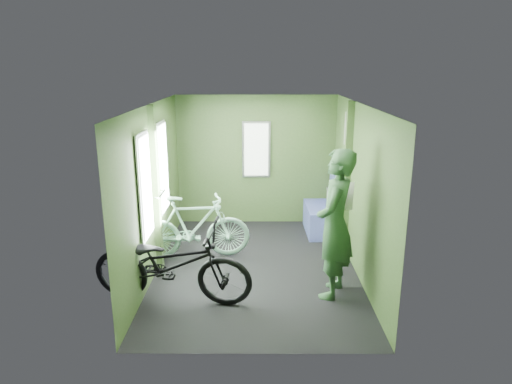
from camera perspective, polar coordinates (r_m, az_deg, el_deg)
room at (r=6.16m, az=-0.35°, el=2.85°), size 4.00×4.02×2.31m
bicycle_black at (r=5.81m, az=-10.30°, el=-13.44°), size 2.05×1.09×1.11m
bicycle_mint at (r=6.96m, az=-7.68°, el=-8.24°), size 1.73×0.79×1.06m
passenger at (r=5.63m, az=9.83°, el=-3.99°), size 0.66×0.79×1.86m
waste_box at (r=7.27m, az=10.01°, el=-3.32°), size 0.27×0.38×0.93m
bench_seat at (r=7.92m, az=8.37°, el=-2.99°), size 0.54×0.94×0.99m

